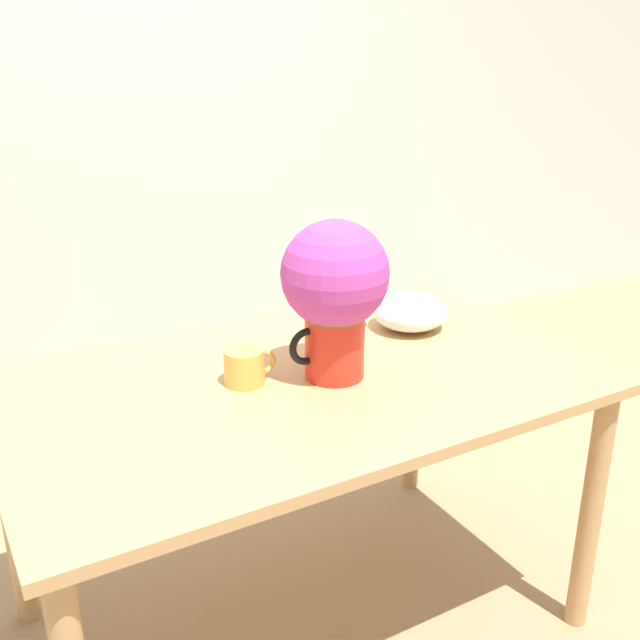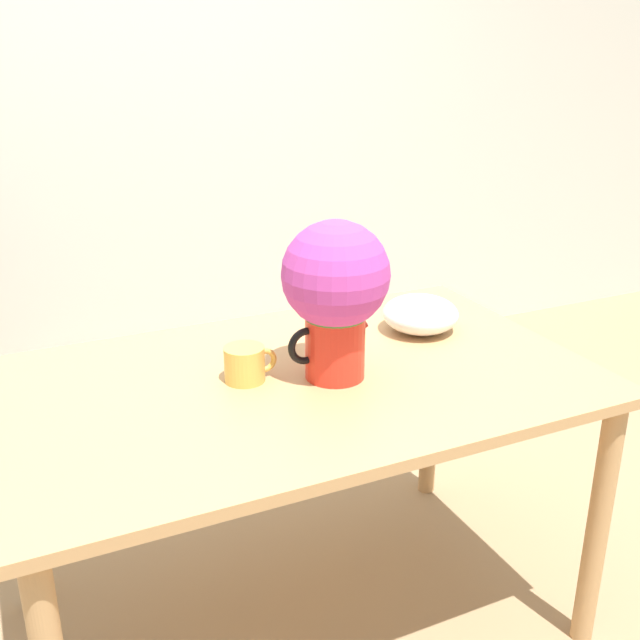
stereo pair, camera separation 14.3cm
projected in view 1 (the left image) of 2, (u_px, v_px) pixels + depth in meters
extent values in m
plane|color=#9E7F5B|center=(323.00, 589.00, 2.32)|extent=(12.00, 12.00, 0.00)
cube|color=silver|center=(125.00, 110.00, 3.25)|extent=(8.00, 0.05, 2.60)
cube|color=tan|center=(298.00, 382.00, 1.93)|extent=(1.51, 0.93, 0.03)
cylinder|color=tan|center=(591.00, 512.00, 2.06)|extent=(0.06, 0.06, 0.75)
cylinder|color=tan|center=(11.00, 508.00, 2.08)|extent=(0.06, 0.06, 0.75)
cylinder|color=tan|center=(414.00, 396.00, 2.72)|extent=(0.06, 0.06, 0.75)
cylinder|color=red|center=(334.00, 344.00, 1.90)|extent=(0.15, 0.15, 0.18)
cone|color=red|center=(356.00, 316.00, 1.90)|extent=(0.05, 0.05, 0.05)
torus|color=black|center=(307.00, 346.00, 1.86)|extent=(0.10, 0.02, 0.10)
sphere|color=#3D7033|center=(335.00, 292.00, 1.85)|extent=(0.20, 0.20, 0.20)
sphere|color=#B23D99|center=(335.00, 274.00, 1.83)|extent=(0.27, 0.27, 0.27)
cylinder|color=gold|center=(244.00, 367.00, 1.87)|extent=(0.10, 0.10, 0.09)
torus|color=gold|center=(264.00, 362.00, 1.90)|extent=(0.07, 0.01, 0.07)
ellipsoid|color=white|center=(410.00, 311.00, 2.22)|extent=(0.22, 0.22, 0.11)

